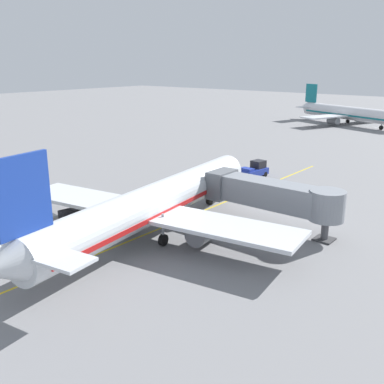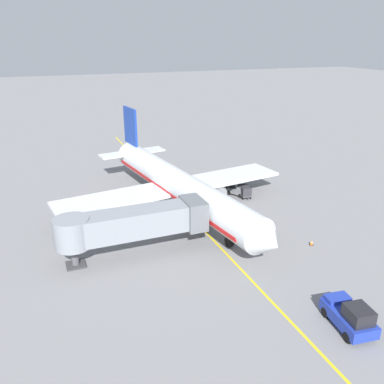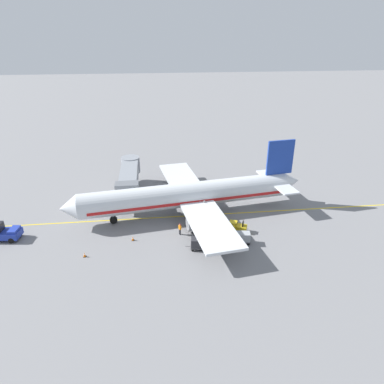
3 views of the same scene
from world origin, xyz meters
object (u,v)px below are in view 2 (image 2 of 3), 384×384
(baggage_cart_second_in_train, at_px, (229,184))
(safety_cone_nose_left, at_px, (257,225))
(baggage_cart_third_in_train, at_px, (221,178))
(safety_cone_nose_right, at_px, (311,243))
(baggage_cart_front, at_px, (245,191))
(jet_bridge, at_px, (133,223))
(parked_airliner, at_px, (177,185))
(baggage_tug_lead, at_px, (238,190))
(baggage_tug_trailing, at_px, (201,182))
(pushback_tractor, at_px, (350,316))
(ground_crew_wing_walker, at_px, (226,200))

(baggage_cart_second_in_train, relative_size, safety_cone_nose_left, 5.03)
(baggage_cart_third_in_train, xyz_separation_m, safety_cone_nose_left, (2.36, 14.48, -0.66))
(baggage_cart_second_in_train, xyz_separation_m, safety_cone_nose_left, (2.21, 11.71, -0.66))
(safety_cone_nose_right, bearing_deg, baggage_cart_front, -90.00)
(jet_bridge, height_order, baggage_cart_front, jet_bridge)
(parked_airliner, bearing_deg, jet_bridge, 49.78)
(baggage_cart_second_in_train, bearing_deg, parked_airliner, 20.43)
(baggage_cart_third_in_train, bearing_deg, safety_cone_nose_right, 92.09)
(baggage_tug_lead, xyz_separation_m, baggage_cart_third_in_train, (0.17, -4.90, 0.24))
(jet_bridge, height_order, baggage_tug_trailing, jet_bridge)
(baggage_tug_trailing, height_order, baggage_cart_second_in_train, baggage_tug_trailing)
(pushback_tractor, distance_m, baggage_tug_lead, 27.55)
(baggage_cart_front, bearing_deg, ground_crew_wing_walker, 29.21)
(jet_bridge, xyz_separation_m, baggage_tug_trailing, (-13.79, -15.45, -2.74))
(pushback_tractor, xyz_separation_m, baggage_cart_third_in_train, (-4.76, -32.00, -0.15))
(parked_airliner, height_order, baggage_tug_lead, parked_airliner)
(parked_airliner, xyz_separation_m, baggage_cart_second_in_train, (-8.90, -3.32, -2.24))
(jet_bridge, xyz_separation_m, ground_crew_wing_walker, (-13.77, -7.35, -2.50))
(baggage_tug_lead, distance_m, safety_cone_nose_right, 15.48)
(baggage_cart_front, bearing_deg, baggage_cart_second_in_train, -73.80)
(parked_airliner, height_order, pushback_tractor, parked_airliner)
(baggage_tug_lead, xyz_separation_m, safety_cone_nose_right, (-0.57, 15.46, -0.42))
(baggage_tug_lead, bearing_deg, baggage_cart_third_in_train, -88.03)
(safety_cone_nose_left, height_order, safety_cone_nose_right, same)
(baggage_tug_lead, bearing_deg, ground_crew_wing_walker, 43.35)
(baggage_tug_lead, distance_m, baggage_tug_trailing, 5.96)
(parked_airliner, distance_m, baggage_cart_front, 10.05)
(baggage_cart_front, bearing_deg, pushback_tractor, 78.12)
(pushback_tractor, relative_size, ground_crew_wing_walker, 2.75)
(ground_crew_wing_walker, bearing_deg, pushback_tractor, 86.12)
(baggage_tug_lead, xyz_separation_m, baggage_cart_second_in_train, (0.32, -2.12, 0.24))
(pushback_tractor, xyz_separation_m, ground_crew_wing_walker, (-1.63, -23.98, -0.15))
(jet_bridge, distance_m, baggage_cart_second_in_train, 21.10)
(baggage_cart_second_in_train, height_order, safety_cone_nose_right, baggage_cart_second_in_train)
(parked_airliner, height_order, safety_cone_nose_right, parked_airliner)
(baggage_tug_trailing, bearing_deg, safety_cone_nose_left, 92.92)
(baggage_cart_third_in_train, relative_size, safety_cone_nose_right, 5.03)
(baggage_tug_lead, bearing_deg, baggage_tug_trailing, -56.71)
(ground_crew_wing_walker, bearing_deg, baggage_tug_trailing, -90.18)
(pushback_tractor, bearing_deg, jet_bridge, -53.88)
(parked_airliner, height_order, baggage_cart_third_in_train, parked_airliner)
(parked_airliner, bearing_deg, ground_crew_wing_walker, 162.03)
(baggage_cart_front, relative_size, ground_crew_wing_walker, 1.76)
(parked_airliner, relative_size, baggage_tug_lead, 13.48)
(pushback_tractor, distance_m, safety_cone_nose_left, 17.70)
(baggage_tug_trailing, xyz_separation_m, safety_cone_nose_right, (-3.85, 20.45, -0.42))
(parked_airliner, xyz_separation_m, ground_crew_wing_walker, (-5.93, 1.92, -2.23))
(baggage_cart_third_in_train, bearing_deg, baggage_tug_trailing, -1.60)
(baggage_tug_trailing, height_order, safety_cone_nose_left, baggage_tug_trailing)
(baggage_tug_lead, height_order, baggage_tug_trailing, same)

